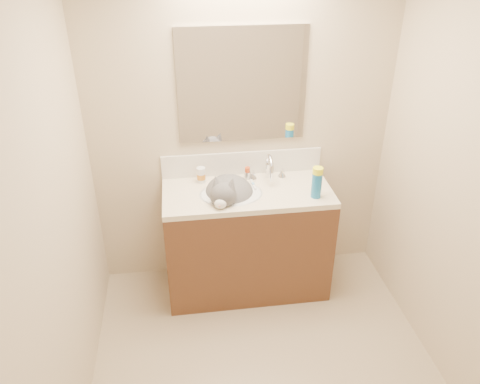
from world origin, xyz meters
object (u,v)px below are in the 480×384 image
object	(u,v)px
basin	(231,202)
spray_can	(317,185)
amber_bottle	(247,173)
vanity_cabinet	(247,242)
faucet	(269,170)
cat	(228,194)
silver_jar	(248,175)
pill_bottle	(201,175)

from	to	relation	value
basin	spray_can	distance (m)	0.61
amber_bottle	spray_can	bearing A→B (deg)	-37.96
vanity_cabinet	faucet	bearing A→B (deg)	37.29
cat	silver_jar	xyz separation A→B (m)	(0.17, 0.20, 0.04)
silver_jar	spray_can	size ratio (longest dim) A/B	0.30
faucet	vanity_cabinet	bearing A→B (deg)	-142.71
vanity_cabinet	faucet	distance (m)	0.58
basin	amber_bottle	size ratio (longest dim) A/B	4.86
silver_jar	basin	bearing A→B (deg)	-125.48
vanity_cabinet	cat	world-z (taller)	cat
vanity_cabinet	pill_bottle	distance (m)	0.62
cat	spray_can	world-z (taller)	cat
pill_bottle	amber_bottle	bearing A→B (deg)	0.94
faucet	pill_bottle	size ratio (longest dim) A/B	2.44
vanity_cabinet	faucet	size ratio (longest dim) A/B	4.29
vanity_cabinet	spray_can	xyz separation A→B (m)	(0.46, -0.15, 0.55)
vanity_cabinet	silver_jar	world-z (taller)	silver_jar
basin	silver_jar	size ratio (longest dim) A/B	7.97
pill_bottle	amber_bottle	distance (m)	0.34
faucet	amber_bottle	world-z (taller)	faucet
silver_jar	spray_can	world-z (taller)	spray_can
vanity_cabinet	basin	bearing A→B (deg)	-165.96
faucet	spray_can	world-z (taller)	faucet
faucet	silver_jar	xyz separation A→B (m)	(-0.15, 0.04, -0.06)
vanity_cabinet	silver_jar	distance (m)	0.51
silver_jar	amber_bottle	bearing A→B (deg)	170.51
vanity_cabinet	spray_can	distance (m)	0.73
faucet	cat	xyz separation A→B (m)	(-0.32, -0.16, -0.10)
silver_jar	faucet	bearing A→B (deg)	-16.06
pill_bottle	faucet	bearing A→B (deg)	-4.39
vanity_cabinet	pill_bottle	size ratio (longest dim) A/B	10.45
faucet	amber_bottle	xyz separation A→B (m)	(-0.15, 0.04, -0.04)
cat	pill_bottle	xyz separation A→B (m)	(-0.18, 0.19, 0.07)
basin	faucet	bearing A→B (deg)	29.12
basin	cat	world-z (taller)	cat
faucet	amber_bottle	size ratio (longest dim) A/B	3.02
faucet	pill_bottle	world-z (taller)	faucet
vanity_cabinet	silver_jar	size ratio (longest dim) A/B	21.26
basin	pill_bottle	size ratio (longest dim) A/B	3.92
cat	pill_bottle	bearing A→B (deg)	152.36
vanity_cabinet	pill_bottle	bearing A→B (deg)	150.91
vanity_cabinet	silver_jar	xyz separation A→B (m)	(0.03, 0.18, 0.48)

